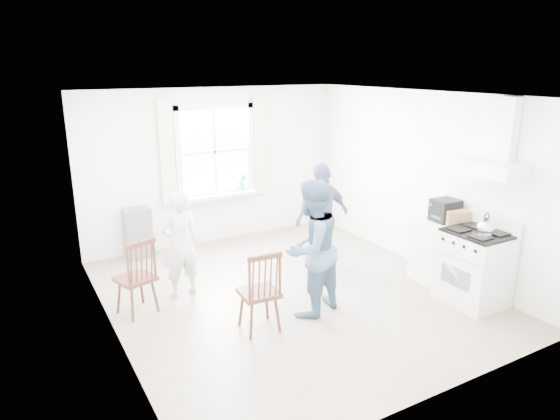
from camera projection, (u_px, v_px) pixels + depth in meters
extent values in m
cube|color=gray|center=(290.00, 294.00, 6.68)|extent=(4.62, 5.12, 0.02)
cube|color=white|center=(214.00, 166.00, 8.41)|extent=(4.62, 0.04, 2.64)
cube|color=white|center=(444.00, 268.00, 4.21)|extent=(4.62, 0.04, 2.64)
cube|color=white|center=(105.00, 228.00, 5.23)|extent=(0.04, 5.12, 2.64)
cube|color=white|center=(422.00, 180.00, 7.39)|extent=(0.04, 5.12, 2.64)
cube|color=white|center=(291.00, 94.00, 5.94)|extent=(4.62, 5.12, 0.02)
cube|color=white|center=(215.00, 152.00, 8.31)|extent=(1.20, 0.02, 1.40)
cube|color=white|center=(214.00, 106.00, 8.08)|extent=(1.38, 0.09, 0.09)
cube|color=white|center=(217.00, 195.00, 8.50)|extent=(1.38, 0.09, 0.09)
cube|color=white|center=(178.00, 155.00, 7.98)|extent=(0.09, 0.09, 1.58)
cube|color=white|center=(250.00, 149.00, 8.59)|extent=(0.09, 0.09, 1.58)
cube|color=white|center=(218.00, 195.00, 8.43)|extent=(1.38, 0.24, 0.06)
cube|color=beige|center=(167.00, 153.00, 7.87)|extent=(0.24, 0.05, 1.70)
cube|color=beige|center=(259.00, 145.00, 8.65)|extent=(0.24, 0.05, 1.70)
cube|color=white|center=(492.00, 169.00, 6.02)|extent=(0.45, 0.76, 0.18)
cube|color=white|center=(505.00, 129.00, 5.96)|extent=(0.14, 0.30, 0.76)
cube|color=slate|center=(138.00, 233.00, 7.84)|extent=(0.40, 0.30, 0.80)
cube|color=silver|center=(474.00, 269.00, 6.32)|extent=(0.65, 0.76, 0.92)
cube|color=black|center=(478.00, 233.00, 6.19)|extent=(0.61, 0.72, 0.03)
cube|color=silver|center=(494.00, 223.00, 6.31)|extent=(0.06, 0.76, 0.20)
cylinder|color=silver|center=(456.00, 256.00, 6.09)|extent=(0.02, 0.61, 0.02)
sphere|color=silver|center=(485.00, 228.00, 6.02)|extent=(0.21, 0.21, 0.21)
cylinder|color=silver|center=(485.00, 233.00, 6.04)|extent=(0.19, 0.19, 0.04)
torus|color=black|center=(487.00, 218.00, 5.98)|extent=(0.13, 0.05, 0.13)
cube|color=white|center=(436.00, 251.00, 6.95)|extent=(0.50, 0.55, 0.90)
cube|color=black|center=(445.00, 215.00, 6.77)|extent=(0.35, 0.32, 0.16)
cube|color=black|center=(446.00, 205.00, 6.72)|extent=(0.35, 0.32, 0.14)
cube|color=#9E704C|center=(455.00, 217.00, 6.63)|extent=(0.36, 0.31, 0.20)
cube|color=#432115|center=(135.00, 279.00, 6.06)|extent=(0.52, 0.50, 0.05)
cube|color=#432115|center=(142.00, 262.00, 5.87)|extent=(0.39, 0.18, 0.53)
cylinder|color=#432115|center=(137.00, 296.00, 6.12)|extent=(0.04, 0.04, 0.43)
cube|color=#432115|center=(259.00, 293.00, 5.67)|extent=(0.45, 0.43, 0.05)
cube|color=#432115|center=(265.00, 277.00, 5.43)|extent=(0.41, 0.09, 0.54)
cylinder|color=#432115|center=(259.00, 312.00, 5.73)|extent=(0.04, 0.04, 0.43)
imported|color=silver|center=(180.00, 244.00, 6.46)|extent=(0.55, 0.55, 1.42)
imported|color=#496588|center=(311.00, 248.00, 5.94)|extent=(1.04, 1.04, 1.68)
imported|color=navy|center=(322.00, 217.00, 7.31)|extent=(1.01, 1.01, 1.60)
imported|color=#367B40|center=(242.00, 183.00, 8.57)|extent=(0.20, 0.20, 0.29)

